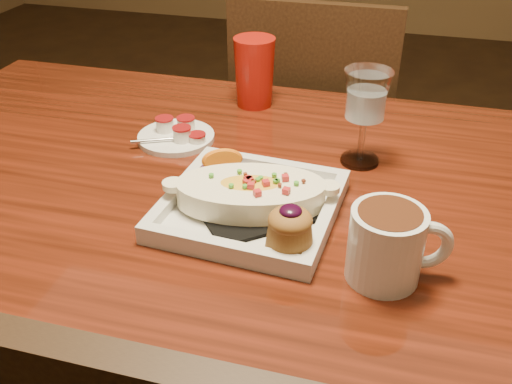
% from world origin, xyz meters
% --- Properties ---
extents(table, '(1.50, 0.90, 0.75)m').
position_xyz_m(table, '(0.00, 0.00, 0.65)').
color(table, maroon).
rests_on(table, floor).
extents(chair_far, '(0.42, 0.42, 0.93)m').
position_xyz_m(chair_far, '(-0.00, 0.63, 0.51)').
color(chair_far, black).
rests_on(chair_far, floor).
extents(plate, '(0.27, 0.27, 0.08)m').
position_xyz_m(plate, '(0.02, -0.07, 0.78)').
color(plate, silver).
rests_on(plate, table).
extents(coffee_mug, '(0.13, 0.10, 0.10)m').
position_xyz_m(coffee_mug, '(0.22, -0.16, 0.81)').
color(coffee_mug, silver).
rests_on(coffee_mug, table).
extents(goblet, '(0.08, 0.08, 0.17)m').
position_xyz_m(goblet, '(0.16, 0.14, 0.87)').
color(goblet, silver).
rests_on(goblet, table).
extents(saucer, '(0.15, 0.15, 0.10)m').
position_xyz_m(saucer, '(-0.19, 0.14, 0.76)').
color(saucer, silver).
rests_on(saucer, table).
extents(creamer_loose, '(0.03, 0.03, 0.03)m').
position_xyz_m(creamer_loose, '(-0.14, 0.12, 0.76)').
color(creamer_loose, white).
rests_on(creamer_loose, table).
extents(red_tumbler, '(0.09, 0.09, 0.14)m').
position_xyz_m(red_tumbler, '(-0.09, 0.34, 0.82)').
color(red_tumbler, '#AC150C').
rests_on(red_tumbler, table).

